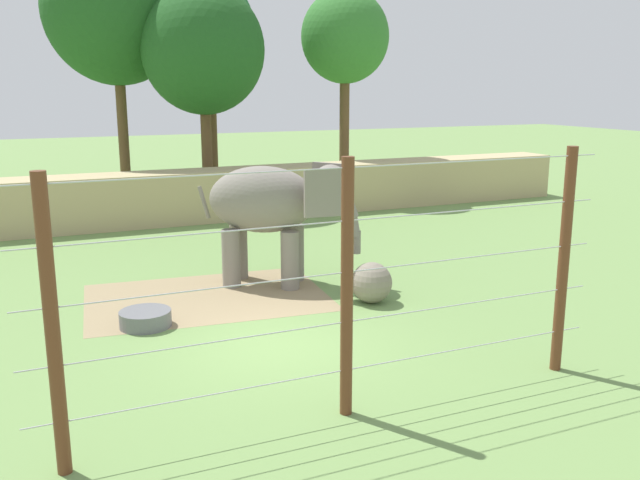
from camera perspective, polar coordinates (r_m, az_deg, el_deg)
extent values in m
plane|color=#6B8E4C|center=(13.88, -3.60, -8.64)|extent=(120.00, 120.00, 0.00)
cube|color=#937F5B|center=(16.99, -9.39, -4.72)|extent=(6.08, 4.56, 0.01)
cube|color=tan|center=(26.11, -13.85, 3.36)|extent=(36.00, 1.80, 1.91)
cylinder|color=gray|center=(18.07, -2.08, -1.04)|extent=(0.47, 0.47, 1.49)
cylinder|color=gray|center=(17.29, -2.51, -1.69)|extent=(0.47, 0.47, 1.49)
cylinder|color=gray|center=(18.37, -6.78, -0.90)|extent=(0.47, 0.47, 1.49)
cylinder|color=gray|center=(17.60, -7.41, -1.52)|extent=(0.47, 0.47, 1.49)
ellipsoid|color=gray|center=(17.52, -4.79, 3.39)|extent=(3.14, 2.70, 1.70)
ellipsoid|color=gray|center=(17.20, 0.87, 4.26)|extent=(1.51, 1.55, 1.23)
cube|color=gray|center=(17.84, 0.75, 4.57)|extent=(0.62, 0.85, 1.17)
cube|color=gray|center=(16.59, 0.27, 3.95)|extent=(0.96, 0.21, 1.17)
cylinder|color=gray|center=(17.23, 2.38, 2.79)|extent=(0.62, 0.56, 0.67)
cylinder|color=gray|center=(17.31, 2.79, 1.25)|extent=(0.47, 0.43, 0.63)
cylinder|color=gray|center=(17.40, 3.06, -0.18)|extent=(0.30, 0.30, 0.59)
cylinder|color=gray|center=(17.92, -9.64, 3.11)|extent=(0.33, 0.26, 0.85)
sphere|color=gray|center=(16.29, 4.32, -3.56)|extent=(0.98, 0.98, 0.98)
cylinder|color=brown|center=(9.43, -21.40, -6.93)|extent=(0.19, 0.19, 4.05)
cylinder|color=brown|center=(10.40, 2.25, -4.20)|extent=(0.19, 0.19, 4.05)
cylinder|color=brown|center=(12.80, 19.62, -1.70)|extent=(0.19, 0.19, 4.05)
cylinder|color=#B7B7BC|center=(10.87, 2.36, -10.73)|extent=(9.43, 0.02, 0.02)
cylinder|color=#B7B7BC|center=(10.58, 2.40, -6.80)|extent=(9.43, 0.02, 0.02)
cylinder|color=#B7B7BC|center=(10.34, 2.44, -2.67)|extent=(9.43, 0.02, 0.02)
cylinder|color=#B7B7BC|center=(10.16, 2.48, 1.62)|extent=(9.43, 0.02, 0.02)
cylinder|color=#B7B7BC|center=(10.03, 2.53, 6.05)|extent=(9.43, 0.02, 0.02)
cylinder|color=slate|center=(15.22, -14.33, -6.36)|extent=(1.10, 1.10, 0.35)
cylinder|color=#38607A|center=(15.18, -14.36, -5.84)|extent=(1.01, 1.01, 0.02)
cylinder|color=brown|center=(31.09, -16.04, 8.14)|extent=(0.44, 0.44, 5.62)
ellipsoid|color=#1E511E|center=(31.16, -16.67, 17.96)|extent=(5.95, 5.95, 6.25)
cylinder|color=brown|center=(31.28, 2.03, 8.53)|extent=(0.44, 0.44, 5.49)
ellipsoid|color=#33752D|center=(31.26, 2.10, 16.58)|extent=(3.86, 3.86, 4.05)
cylinder|color=brown|center=(29.22, -9.39, 6.95)|extent=(0.44, 0.44, 4.35)
ellipsoid|color=#1E511E|center=(29.12, -9.70, 15.38)|extent=(4.98, 4.98, 5.23)
cylinder|color=brown|center=(30.87, -8.96, 8.72)|extent=(0.44, 0.44, 5.92)
ellipsoid|color=#286633|center=(30.90, -9.27, 17.26)|extent=(3.87, 3.87, 4.06)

